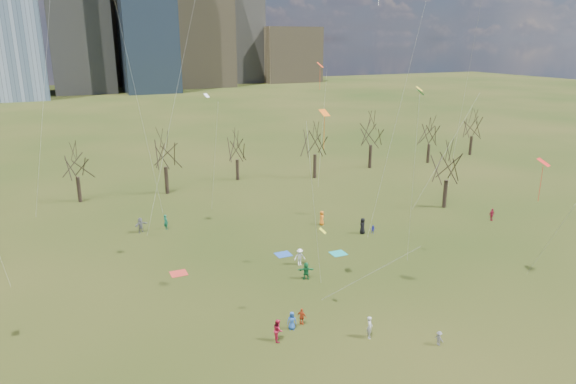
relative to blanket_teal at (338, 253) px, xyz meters
name	(u,v)px	position (x,y,z in m)	size (l,w,h in m)	color
ground	(346,307)	(-5.08, -10.21, -0.01)	(500.00, 500.00, 0.00)	black
bare_tree_row	(216,153)	(-5.17, 27.01, 6.10)	(113.04, 29.80, 9.50)	black
blanket_teal	(338,253)	(0.00, 0.00, 0.00)	(1.60, 1.50, 0.03)	teal
blanket_navy	(283,254)	(-5.46, 2.17, 0.00)	(1.60, 1.50, 0.03)	#2551AC
blanket_crimson	(179,273)	(-16.64, 2.16, 0.00)	(1.60, 1.50, 0.03)	red
person_0	(292,321)	(-10.74, -11.50, 0.73)	(0.73, 0.48, 1.50)	blue
person_1	(370,327)	(-5.82, -15.00, 0.88)	(0.65, 0.43, 1.79)	silver
person_2	(278,330)	(-12.36, -12.49, 0.87)	(0.86, 0.67, 1.78)	#C21B3D
person_3	(439,338)	(-1.63, -17.99, 0.55)	(0.73, 0.42, 1.13)	slate
person_4	(302,317)	(-9.73, -11.22, 0.70)	(0.84, 0.35, 1.43)	red
person_5	(306,271)	(-5.81, -4.02, 0.84)	(1.58, 0.50, 1.70)	#1A793C
person_6	(362,226)	(5.50, 3.96, 0.95)	(0.94, 0.61, 1.92)	black
person_8	(373,229)	(6.66, 3.45, 0.49)	(0.49, 0.38, 1.01)	#282BB0
person_9	(300,257)	(-4.99, -0.90, 0.86)	(1.13, 0.65, 1.75)	white
person_10	(492,214)	(22.81, 1.15, 0.77)	(0.92, 0.38, 1.57)	#B2193D
person_11	(141,225)	(-18.19, 15.04, 0.90)	(1.70, 0.54, 1.84)	slate
person_12	(322,218)	(2.51, 8.52, 0.88)	(0.88, 0.57, 1.80)	orange
person_13	(166,222)	(-15.27, 14.91, 0.90)	(0.67, 0.44, 1.84)	#197051
kites_airborne	(284,113)	(-4.89, 3.16, 14.84)	(63.64, 44.14, 32.70)	orange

